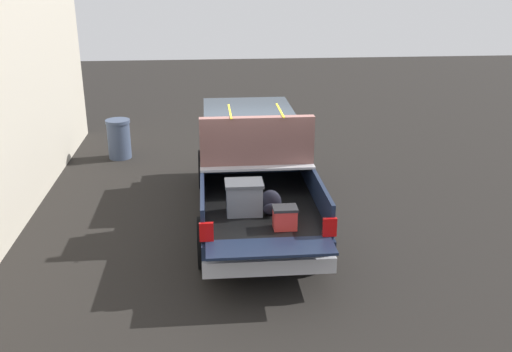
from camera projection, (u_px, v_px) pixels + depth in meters
name	position (u px, v px, depth m)	size (l,w,h in m)	color
ground_plane	(253.00, 219.00, 10.93)	(40.00, 40.00, 0.00)	black
pickup_truck	(251.00, 165.00, 10.94)	(6.05, 2.06, 2.23)	#162138
building_facade	(9.00, 108.00, 10.48)	(11.40, 0.36, 4.20)	beige
trash_can	(119.00, 139.00, 14.28)	(0.60, 0.60, 0.98)	#3F4C66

